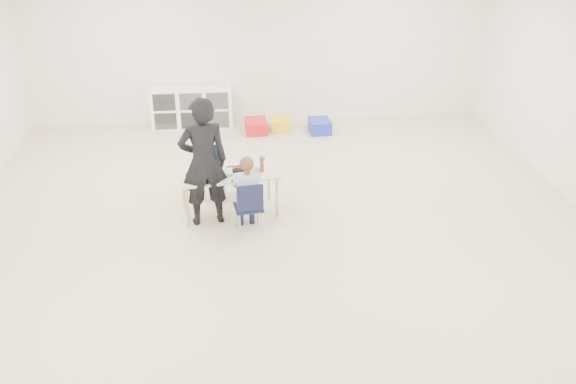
{
  "coord_description": "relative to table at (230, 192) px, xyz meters",
  "views": [
    {
      "loc": [
        -0.51,
        -6.02,
        3.76
      ],
      "look_at": [
        0.06,
        -0.19,
        0.85
      ],
      "focal_mm": 38.0,
      "sensor_mm": 36.0,
      "label": 1
    }
  ],
  "objects": [
    {
      "name": "room",
      "position": [
        0.58,
        -1.0,
        1.11
      ],
      "size": [
        9.0,
        9.02,
        2.8
      ],
      "color": "#C2B595",
      "rests_on": "ground"
    },
    {
      "name": "table",
      "position": [
        0.0,
        0.0,
        0.0
      ],
      "size": [
        1.33,
        0.79,
        0.57
      ],
      "rotation": [
        0.0,
        0.0,
        0.14
      ],
      "color": "beige",
      "rests_on": "ground"
    },
    {
      "name": "chair_near",
      "position": [
        0.22,
        -0.51,
        0.05
      ],
      "size": [
        0.37,
        0.36,
        0.69
      ],
      "primitive_type": null,
      "rotation": [
        0.0,
        0.0,
        0.14
      ],
      "color": "black",
      "rests_on": "ground"
    },
    {
      "name": "chair_far",
      "position": [
        -0.22,
        0.51,
        0.05
      ],
      "size": [
        0.37,
        0.36,
        0.69
      ],
      "primitive_type": null,
      "rotation": [
        0.0,
        0.0,
        0.14
      ],
      "color": "black",
      "rests_on": "ground"
    },
    {
      "name": "child",
      "position": [
        0.22,
        -0.51,
        0.25
      ],
      "size": [
        0.52,
        0.52,
        1.08
      ],
      "primitive_type": null,
      "rotation": [
        0.0,
        0.0,
        0.14
      ],
      "color": "#A8BFE3",
      "rests_on": "chair_near"
    },
    {
      "name": "lunch_tray_near",
      "position": [
        0.09,
        0.05,
        0.3
      ],
      "size": [
        0.24,
        0.19,
        0.03
      ],
      "primitive_type": "cube",
      "rotation": [
        0.0,
        0.0,
        0.14
      ],
      "color": "black",
      "rests_on": "table"
    },
    {
      "name": "lunch_tray_far",
      "position": [
        -0.34,
        0.02,
        0.3
      ],
      "size": [
        0.24,
        0.19,
        0.03
      ],
      "primitive_type": "cube",
      "rotation": [
        0.0,
        0.0,
        0.14
      ],
      "color": "black",
      "rests_on": "table"
    },
    {
      "name": "milk_carton",
      "position": [
        0.01,
        -0.12,
        0.33
      ],
      "size": [
        0.08,
        0.08,
        0.1
      ],
      "primitive_type": "cube",
      "rotation": [
        0.0,
        0.0,
        0.14
      ],
      "color": "white",
      "rests_on": "table"
    },
    {
      "name": "bread_roll",
      "position": [
        0.32,
        -0.03,
        0.32
      ],
      "size": [
        0.09,
        0.09,
        0.07
      ],
      "primitive_type": "ellipsoid",
      "color": "tan",
      "rests_on": "table"
    },
    {
      "name": "apple_near",
      "position": [
        -0.14,
        0.06,
        0.32
      ],
      "size": [
        0.07,
        0.07,
        0.07
      ],
      "primitive_type": "sphere",
      "color": "maroon",
      "rests_on": "table"
    },
    {
      "name": "apple_far",
      "position": [
        -0.5,
        -0.11,
        0.32
      ],
      "size": [
        0.07,
        0.07,
        0.07
      ],
      "primitive_type": "sphere",
      "color": "maroon",
      "rests_on": "table"
    },
    {
      "name": "cubby_shelf",
      "position": [
        -0.62,
        3.28,
        0.06
      ],
      "size": [
        1.4,
        0.4,
        0.7
      ],
      "primitive_type": "cube",
      "color": "white",
      "rests_on": "ground"
    },
    {
      "name": "adult",
      "position": [
        -0.29,
        -0.22,
        0.53
      ],
      "size": [
        0.66,
        0.5,
        1.63
      ],
      "primitive_type": "imported",
      "rotation": [
        0.0,
        0.0,
        3.34
      ],
      "color": "black",
      "rests_on": "ground"
    },
    {
      "name": "bin_red",
      "position": [
        0.48,
        2.88,
        -0.18
      ],
      "size": [
        0.38,
        0.48,
        0.23
      ],
      "primitive_type": "cube",
      "rotation": [
        0.0,
        0.0,
        0.05
      ],
      "color": "red",
      "rests_on": "ground"
    },
    {
      "name": "bin_yellow",
      "position": [
        0.92,
        2.98,
        -0.19
      ],
      "size": [
        0.37,
        0.45,
        0.2
      ],
      "primitive_type": "cube",
      "rotation": [
        0.0,
        0.0,
        -0.12
      ],
      "color": "gold",
      "rests_on": "ground"
    },
    {
      "name": "bin_blue",
      "position": [
        1.57,
        2.79,
        -0.18
      ],
      "size": [
        0.37,
        0.47,
        0.22
      ],
      "primitive_type": "cube",
      "rotation": [
        0.0,
        0.0,
        0.04
      ],
      "color": "#172BAD",
      "rests_on": "ground"
    }
  ]
}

